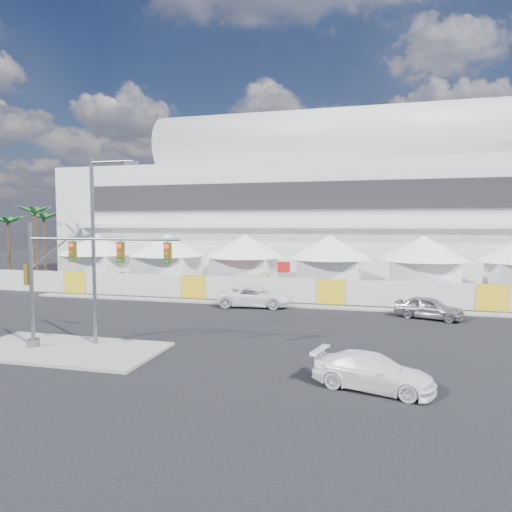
% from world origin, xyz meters
% --- Properties ---
extents(ground, '(160.00, 160.00, 0.00)m').
position_xyz_m(ground, '(0.00, 0.00, 0.00)').
color(ground, black).
rests_on(ground, ground).
extents(median_island, '(10.00, 5.00, 0.15)m').
position_xyz_m(median_island, '(-6.00, -3.00, 0.07)').
color(median_island, gray).
rests_on(median_island, ground).
extents(stadium, '(80.00, 24.80, 21.98)m').
position_xyz_m(stadium, '(8.71, 41.50, 9.45)').
color(stadium, silver).
rests_on(stadium, ground).
extents(tent_row, '(53.40, 8.40, 5.40)m').
position_xyz_m(tent_row, '(0.50, 24.00, 3.15)').
color(tent_row, white).
rests_on(tent_row, ground).
extents(hoarding_fence, '(70.00, 0.25, 2.00)m').
position_xyz_m(hoarding_fence, '(6.00, 14.50, 1.00)').
color(hoarding_fence, silver).
rests_on(hoarding_fence, ground).
extents(palm_cluster, '(10.60, 10.60, 8.55)m').
position_xyz_m(palm_cluster, '(-33.46, 29.50, 6.88)').
color(palm_cluster, '#47331E').
rests_on(palm_cluster, ground).
extents(sedan_silver, '(3.21, 4.87, 1.54)m').
position_xyz_m(sedan_silver, '(13.07, 10.26, 0.77)').
color(sedan_silver, '#A9A8AD').
rests_on(sedan_silver, ground).
extents(pickup_curb, '(3.19, 6.02, 1.61)m').
position_xyz_m(pickup_curb, '(0.23, 11.68, 0.81)').
color(pickup_curb, white).
rests_on(pickup_curb, ground).
extents(pickup_near, '(3.04, 5.09, 1.38)m').
position_xyz_m(pickup_near, '(9.33, -4.58, 0.69)').
color(pickup_near, white).
rests_on(pickup_near, ground).
extents(lot_car_a, '(3.45, 5.05, 1.58)m').
position_xyz_m(lot_car_a, '(15.40, 19.75, 0.79)').
color(lot_car_a, silver).
rests_on(lot_car_a, ground).
extents(lot_car_c, '(3.61, 6.01, 1.63)m').
position_xyz_m(lot_car_c, '(-13.34, 17.68, 0.82)').
color(lot_car_c, '#9C9BA0').
rests_on(lot_car_c, ground).
extents(traffic_mast, '(8.62, 0.63, 6.44)m').
position_xyz_m(traffic_mast, '(-5.80, -3.09, 3.77)').
color(traffic_mast, slate).
rests_on(traffic_mast, median_island).
extents(streetlight_median, '(2.70, 0.27, 9.76)m').
position_xyz_m(streetlight_median, '(-4.71, -1.81, 5.75)').
color(streetlight_median, slate).
rests_on(streetlight_median, median_island).
extents(boom_lift, '(6.60, 2.34, 3.25)m').
position_xyz_m(boom_lift, '(-1.74, 17.20, 0.87)').
color(boom_lift, red).
rests_on(boom_lift, ground).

